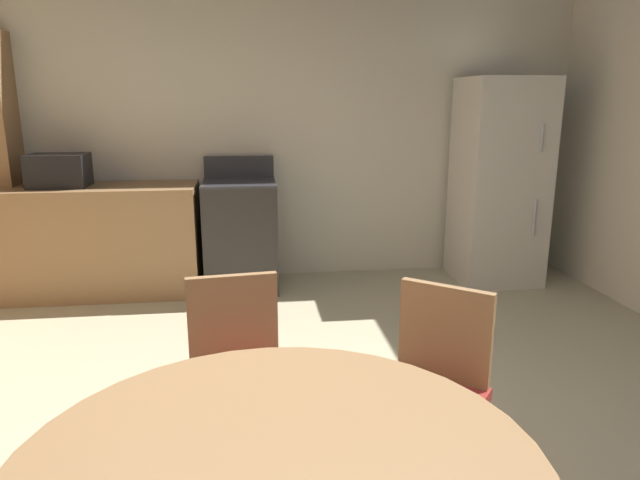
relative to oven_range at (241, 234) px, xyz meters
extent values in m
cube|color=silver|center=(0.32, 0.40, 0.88)|extent=(5.67, 0.12, 2.70)
cube|color=#9E754C|center=(-1.28, 0.00, -0.02)|extent=(1.87, 0.60, 0.90)
cube|color=#2D2B28|center=(0.00, 0.00, -0.02)|extent=(0.60, 0.60, 0.90)
cube|color=#38383D|center=(0.00, 0.00, 0.44)|extent=(0.60, 0.60, 0.02)
cube|color=#38383D|center=(0.00, 0.28, 0.54)|extent=(0.60, 0.04, 0.18)
cube|color=silver|center=(2.24, -0.05, 0.41)|extent=(0.68, 0.66, 1.76)
cylinder|color=#B2B2B7|center=(2.42, -0.39, 0.81)|extent=(0.02, 0.02, 0.22)
cylinder|color=#B2B2B7|center=(2.42, -0.39, 0.16)|extent=(0.02, 0.02, 0.30)
cube|color=black|center=(-1.41, 0.00, 0.56)|extent=(0.44, 0.32, 0.26)
cylinder|color=#9E754C|center=(0.13, -3.57, 0.27)|extent=(1.28, 1.28, 0.04)
cylinder|color=#9E754C|center=(0.49, -2.85, -0.25)|extent=(0.03, 0.03, 0.43)
cylinder|color=#9E754C|center=(0.97, -2.80, -0.25)|extent=(0.03, 0.03, 0.43)
cylinder|color=#9E754C|center=(0.71, -2.59, -0.25)|extent=(0.03, 0.03, 0.43)
cube|color=#9E2D28|center=(0.73, -2.83, -0.02)|extent=(0.56, 0.56, 0.05)
cube|color=#9E754C|center=(0.84, -2.69, 0.19)|extent=(0.32, 0.27, 0.42)
cylinder|color=#9E754C|center=(0.21, -2.77, -0.25)|extent=(0.03, 0.03, 0.43)
cylinder|color=#9E754C|center=(-0.13, -2.81, -0.25)|extent=(0.03, 0.03, 0.43)
cylinder|color=#9E754C|center=(0.17, -2.43, -0.25)|extent=(0.03, 0.03, 0.43)
cylinder|color=#9E754C|center=(-0.17, -2.47, -0.25)|extent=(0.03, 0.03, 0.43)
cube|color=#9E2D28|center=(0.02, -2.62, -0.02)|extent=(0.44, 0.44, 0.05)
cube|color=#9E754C|center=(0.00, -2.44, 0.19)|extent=(0.38, 0.08, 0.42)
camera|label=1|loc=(0.08, -4.73, 1.12)|focal=31.93mm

